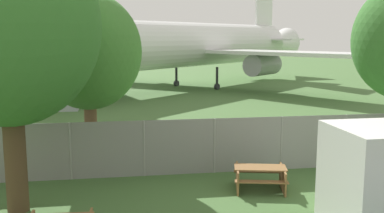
{
  "coord_description": "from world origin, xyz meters",
  "views": [
    {
      "loc": [
        -3.29,
        -5.27,
        4.95
      ],
      "look_at": [
        -0.35,
        13.3,
        2.0
      ],
      "focal_mm": 42.0,
      "sensor_mm": 36.0,
      "label": 1
    }
  ],
  "objects_px": {
    "tree_left_of_cabin": "(88,52)",
    "tree_far_right": "(7,26)",
    "picnic_bench_open_grass": "(260,175)",
    "airplane": "(189,45)"
  },
  "relations": [
    {
      "from": "tree_left_of_cabin",
      "to": "tree_far_right",
      "type": "distance_m",
      "value": 4.72
    },
    {
      "from": "tree_far_right",
      "to": "picnic_bench_open_grass",
      "type": "bearing_deg",
      "value": 5.11
    },
    {
      "from": "airplane",
      "to": "tree_left_of_cabin",
      "type": "bearing_deg",
      "value": 29.87
    },
    {
      "from": "picnic_bench_open_grass",
      "to": "tree_far_right",
      "type": "xyz_separation_m",
      "value": [
        -7.39,
        -0.66,
        4.75
      ]
    },
    {
      "from": "airplane",
      "to": "tree_far_right",
      "type": "xyz_separation_m",
      "value": [
        -9.34,
        -29.12,
        1.09
      ]
    },
    {
      "from": "tree_far_right",
      "to": "airplane",
      "type": "bearing_deg",
      "value": 72.22
    },
    {
      "from": "airplane",
      "to": "tree_left_of_cabin",
      "type": "distance_m",
      "value": 25.96
    },
    {
      "from": "tree_left_of_cabin",
      "to": "tree_far_right",
      "type": "relative_size",
      "value": 0.82
    },
    {
      "from": "airplane",
      "to": "picnic_bench_open_grass",
      "type": "height_order",
      "value": "airplane"
    },
    {
      "from": "picnic_bench_open_grass",
      "to": "tree_far_right",
      "type": "relative_size",
      "value": 0.24
    }
  ]
}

